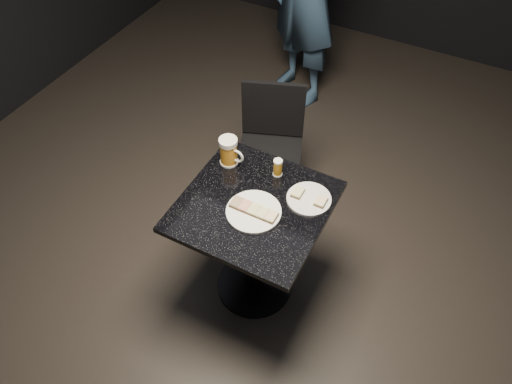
# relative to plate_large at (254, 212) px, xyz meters

# --- Properties ---
(floor) EXTENTS (6.00, 6.00, 0.00)m
(floor) POSITION_rel_plate_large_xyz_m (-0.02, 0.05, -0.76)
(floor) COLOR black
(floor) RESTS_ON ground
(plate_large) EXTENTS (0.27, 0.27, 0.01)m
(plate_large) POSITION_rel_plate_large_xyz_m (0.00, 0.00, 0.00)
(plate_large) COLOR white
(plate_large) RESTS_ON table
(plate_small) EXTENTS (0.22, 0.22, 0.01)m
(plate_small) POSITION_rel_plate_large_xyz_m (0.20, 0.20, 0.00)
(plate_small) COLOR silver
(plate_small) RESTS_ON table
(table) EXTENTS (0.70, 0.70, 0.75)m
(table) POSITION_rel_plate_large_xyz_m (-0.02, 0.05, -0.25)
(table) COLOR black
(table) RESTS_ON floor
(beer_mug) EXTENTS (0.14, 0.10, 0.16)m
(beer_mug) POSITION_rel_plate_large_xyz_m (-0.27, 0.24, 0.07)
(beer_mug) COLOR silver
(beer_mug) RESTS_ON table
(beer_tumbler) EXTENTS (0.05, 0.05, 0.10)m
(beer_tumbler) POSITION_rel_plate_large_xyz_m (-0.01, 0.28, 0.04)
(beer_tumbler) COLOR silver
(beer_tumbler) RESTS_ON table
(chair) EXTENTS (0.49, 0.49, 0.86)m
(chair) POSITION_rel_plate_large_xyz_m (-0.26, 0.73, -0.26)
(chair) COLOR black
(chair) RESTS_ON floor
(canapes_on_plate_large) EXTENTS (0.24, 0.07, 0.02)m
(canapes_on_plate_large) POSITION_rel_plate_large_xyz_m (-0.00, 0.00, 0.02)
(canapes_on_plate_large) COLOR #4C3521
(canapes_on_plate_large) RESTS_ON plate_large
(canapes_on_plate_small) EXTENTS (0.17, 0.07, 0.02)m
(canapes_on_plate_small) POSITION_rel_plate_large_xyz_m (0.20, 0.20, 0.02)
(canapes_on_plate_small) COLOR #4C3521
(canapes_on_plate_small) RESTS_ON plate_small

